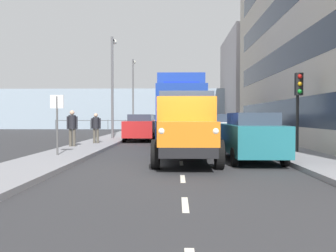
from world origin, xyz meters
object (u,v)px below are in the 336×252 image
object	(u,v)px
car_white_kerbside_1	(226,129)
street_sign	(57,114)
car_red_oppositeside_0	(141,127)
truck_vintage_orange	(186,129)
car_teal_kerbside_near	(251,136)
lorry_cargo_blue	(181,108)
car_black_kerbside_2	(214,126)
car_silver_oppositeside_1	(149,125)
lamp_post_promenade	(113,78)
lamp_post_far	(133,89)
traffic_light_near	(298,95)
pedestrian_by_lamp	(72,125)
pedestrian_couple_b	(96,126)
car_grey_oppositeside_2	(154,123)

from	to	relation	value
car_white_kerbside_1	street_sign	distance (m)	9.43
car_red_oppositeside_0	truck_vintage_orange	bearing A→B (deg)	103.82
car_teal_kerbside_near	car_red_oppositeside_0	xyz separation A→B (m)	(5.00, -10.09, 0.00)
lorry_cargo_blue	car_black_kerbside_2	world-z (taller)	lorry_cargo_blue
car_black_kerbside_2	car_silver_oppositeside_1	bearing A→B (deg)	-38.91
car_white_kerbside_1	lamp_post_promenade	size ratio (longest dim) A/B	0.59
truck_vintage_orange	lamp_post_promenade	xyz separation A→B (m)	(4.57, -11.14, 2.93)
lamp_post_far	truck_vintage_orange	bearing A→B (deg)	101.82
car_white_kerbside_1	traffic_light_near	size ratio (longest dim) A/B	1.23
pedestrian_by_lamp	pedestrian_couple_b	size ratio (longest dim) A/B	1.07
car_red_oppositeside_0	pedestrian_couple_b	size ratio (longest dim) A/B	2.90
lorry_cargo_blue	car_silver_oppositeside_1	distance (m)	9.29
lamp_post_far	car_black_kerbside_2	bearing A→B (deg)	128.16
car_red_oppositeside_0	pedestrian_couple_b	xyz separation A→B (m)	(2.02, 4.03, 0.20)
lorry_cargo_blue	car_silver_oppositeside_1	bearing A→B (deg)	-73.80
truck_vintage_orange	lamp_post_promenade	size ratio (longest dim) A/B	0.85
pedestrian_by_lamp	lamp_post_far	world-z (taller)	lamp_post_far
lorry_cargo_blue	lamp_post_far	size ratio (longest dim) A/B	1.18
traffic_light_near	street_sign	bearing A→B (deg)	8.09
car_silver_oppositeside_1	car_grey_oppositeside_2	size ratio (longest dim) A/B	1.03
car_red_oppositeside_0	car_grey_oppositeside_2	xyz separation A→B (m)	(0.00, -12.21, -0.00)
car_silver_oppositeside_1	lamp_post_promenade	world-z (taller)	lamp_post_promenade
car_grey_oppositeside_2	lamp_post_far	world-z (taller)	lamp_post_far
car_white_kerbside_1	street_sign	bearing A→B (deg)	40.52
car_white_kerbside_1	car_grey_oppositeside_2	size ratio (longest dim) A/B	0.92
car_silver_oppositeside_1	car_grey_oppositeside_2	distance (m)	6.11
pedestrian_by_lamp	lamp_post_far	distance (m)	17.13
pedestrian_by_lamp	traffic_light_near	world-z (taller)	traffic_light_near
car_teal_kerbside_near	car_grey_oppositeside_2	distance (m)	22.86
truck_vintage_orange	car_silver_oppositeside_1	xyz separation A→B (m)	(2.67, -16.94, -0.28)
car_grey_oppositeside_2	traffic_light_near	bearing A→B (deg)	109.43
car_black_kerbside_2	traffic_light_near	size ratio (longest dim) A/B	1.28
pedestrian_by_lamp	car_grey_oppositeside_2	bearing A→B (deg)	-98.42
truck_vintage_orange	lamp_post_promenade	distance (m)	12.39
car_black_kerbside_2	traffic_light_near	distance (m)	10.84
pedestrian_couple_b	car_teal_kerbside_near	bearing A→B (deg)	139.20
lorry_cargo_blue	car_white_kerbside_1	world-z (taller)	lorry_cargo_blue
car_black_kerbside_2	car_red_oppositeside_0	bearing A→B (deg)	22.39
pedestrian_couple_b	car_grey_oppositeside_2	bearing A→B (deg)	-97.09
traffic_light_near	street_sign	size ratio (longest dim) A/B	1.42
car_black_kerbside_2	pedestrian_couple_b	xyz separation A→B (m)	(7.02, 6.09, 0.20)
traffic_light_near	lamp_post_promenade	distance (m)	12.76
car_silver_oppositeside_1	lamp_post_far	distance (m)	6.06
traffic_light_near	street_sign	distance (m)	9.54
lamp_post_promenade	car_red_oppositeside_0	bearing A→B (deg)	171.21
traffic_light_near	lorry_cargo_blue	bearing A→B (deg)	-50.32
truck_vintage_orange	car_black_kerbside_2	distance (m)	13.12
car_red_oppositeside_0	traffic_light_near	bearing A→B (deg)	130.84
pedestrian_by_lamp	lamp_post_promenade	size ratio (longest dim) A/B	0.26
truck_vintage_orange	lorry_cargo_blue	distance (m)	8.15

